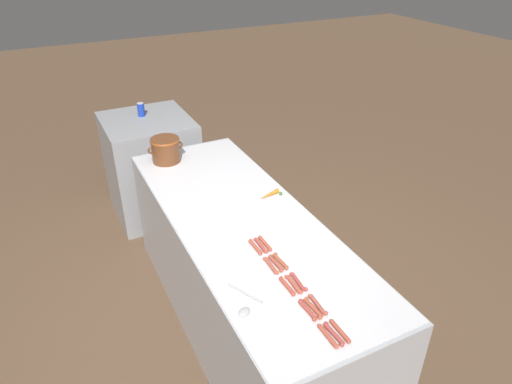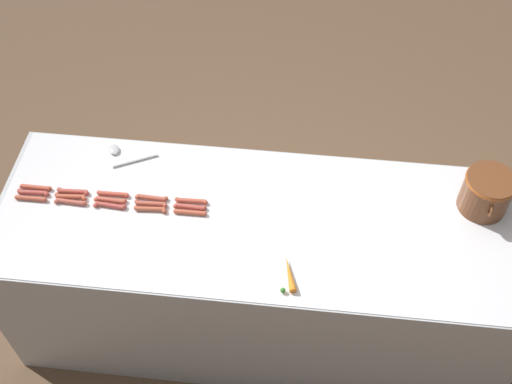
{
  "view_description": "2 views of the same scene",
  "coord_description": "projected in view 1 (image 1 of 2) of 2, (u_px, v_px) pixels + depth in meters",
  "views": [
    {
      "loc": [
        -1.0,
        -2.2,
        2.53
      ],
      "look_at": [
        0.14,
        0.08,
        1.03
      ],
      "focal_mm": 32.07,
      "sensor_mm": 36.0,
      "label": 1
    },
    {
      "loc": [
        1.69,
        0.17,
        3.24
      ],
      "look_at": [
        -0.11,
        -0.02,
        0.98
      ],
      "focal_mm": 44.99,
      "sensor_mm": 36.0,
      "label": 2
    }
  ],
  "objects": [
    {
      "name": "hot_dog_8",
      "position": [
        276.0,
        263.0,
        2.5
      ],
      "size": [
        0.03,
        0.15,
        0.02
      ],
      "color": "#AC4F3C",
      "rests_on": "griddle_counter"
    },
    {
      "name": "hot_dog_5",
      "position": [
        334.0,
        334.0,
        2.07
      ],
      "size": [
        0.03,
        0.15,
        0.02
      ],
      "color": "#AD453F",
      "rests_on": "griddle_counter"
    },
    {
      "name": "back_cabinet",
      "position": [
        152.0,
        167.0,
        4.44
      ],
      "size": [
        0.78,
        0.81,
        0.98
      ],
      "primitive_type": "cube",
      "color": "#939599",
      "rests_on": "ground_plane"
    },
    {
      "name": "hot_dog_7",
      "position": [
        293.0,
        284.0,
        2.35
      ],
      "size": [
        0.03,
        0.15,
        0.02
      ],
      "color": "#B9523D",
      "rests_on": "griddle_counter"
    },
    {
      "name": "hot_dog_6",
      "position": [
        313.0,
        308.0,
        2.21
      ],
      "size": [
        0.03,
        0.15,
        0.02
      ],
      "color": "#B35038",
      "rests_on": "griddle_counter"
    },
    {
      "name": "hot_dog_11",
      "position": [
        318.0,
        304.0,
        2.22
      ],
      "size": [
        0.03,
        0.15,
        0.02
      ],
      "color": "#AE5042",
      "rests_on": "griddle_counter"
    },
    {
      "name": "hot_dog_0",
      "position": [
        328.0,
        336.0,
        2.05
      ],
      "size": [
        0.02,
        0.15,
        0.02
      ],
      "color": "#B54E3A",
      "rests_on": "griddle_counter"
    },
    {
      "name": "hot_dog_3",
      "position": [
        271.0,
        265.0,
        2.48
      ],
      "size": [
        0.03,
        0.15,
        0.02
      ],
      "color": "#B35240",
      "rests_on": "griddle_counter"
    },
    {
      "name": "bean_pot",
      "position": [
        166.0,
        149.0,
        3.54
      ],
      "size": [
        0.28,
        0.23,
        0.19
      ],
      "color": "brown",
      "rests_on": "griddle_counter"
    },
    {
      "name": "hot_dog_9",
      "position": [
        261.0,
        245.0,
        2.63
      ],
      "size": [
        0.03,
        0.15,
        0.02
      ],
      "color": "#B3483D",
      "rests_on": "griddle_counter"
    },
    {
      "name": "hot_dog_2",
      "position": [
        287.0,
        286.0,
        2.34
      ],
      "size": [
        0.02,
        0.15,
        0.02
      ],
      "color": "#B84A38",
      "rests_on": "griddle_counter"
    },
    {
      "name": "hot_dog_13",
      "position": [
        281.0,
        261.0,
        2.51
      ],
      "size": [
        0.03,
        0.15,
        0.02
      ],
      "color": "#B15339",
      "rests_on": "griddle_counter"
    },
    {
      "name": "griddle_counter",
      "position": [
        243.0,
        274.0,
        3.13
      ],
      "size": [
        0.85,
        2.41,
        0.91
      ],
      "color": "#ADAFB5",
      "rests_on": "ground_plane"
    },
    {
      "name": "hot_dog_14",
      "position": [
        265.0,
        243.0,
        2.65
      ],
      "size": [
        0.02,
        0.15,
        0.02
      ],
      "color": "#B95139",
      "rests_on": "griddle_counter"
    },
    {
      "name": "hot_dog_10",
      "position": [
        340.0,
        331.0,
        2.08
      ],
      "size": [
        0.02,
        0.15,
        0.02
      ],
      "color": "#B34F3A",
      "rests_on": "griddle_counter"
    },
    {
      "name": "ground_plane",
      "position": [
        244.0,
        321.0,
        3.36
      ],
      "size": [
        20.0,
        20.0,
        0.0
      ],
      "primitive_type": "plane",
      "color": "brown"
    },
    {
      "name": "hot_dog_4",
      "position": [
        255.0,
        247.0,
        2.62
      ],
      "size": [
        0.03,
        0.15,
        0.02
      ],
      "color": "#B54F3B",
      "rests_on": "griddle_counter"
    },
    {
      "name": "hot_dog_12",
      "position": [
        298.0,
        282.0,
        2.37
      ],
      "size": [
        0.03,
        0.15,
        0.02
      ],
      "color": "#B1453D",
      "rests_on": "griddle_counter"
    },
    {
      "name": "serving_spoon",
      "position": [
        244.0,
        305.0,
        2.22
      ],
      "size": [
        0.16,
        0.26,
        0.02
      ],
      "color": "#B7B7BC",
      "rests_on": "griddle_counter"
    },
    {
      "name": "soda_can",
      "position": [
        141.0,
        110.0,
        4.23
      ],
      "size": [
        0.07,
        0.07,
        0.12
      ],
      "color": "#1938B2",
      "rests_on": "back_cabinet"
    },
    {
      "name": "carrot",
      "position": [
        270.0,
        195.0,
        3.12
      ],
      "size": [
        0.18,
        0.07,
        0.03
      ],
      "color": "orange",
      "rests_on": "griddle_counter"
    },
    {
      "name": "hot_dog_1",
      "position": [
        308.0,
        310.0,
        2.19
      ],
      "size": [
        0.03,
        0.15,
        0.02
      ],
      "color": "#AF4539",
      "rests_on": "griddle_counter"
    }
  ]
}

